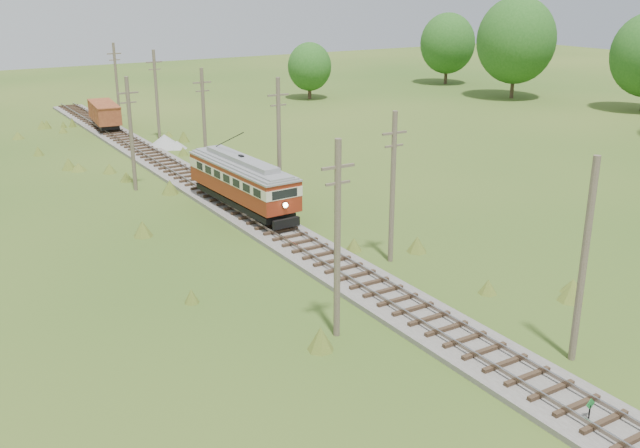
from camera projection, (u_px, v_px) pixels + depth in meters
ground at (627, 444)px, 24.50m from camera, size 260.00×260.00×0.00m
railbed_main at (222, 198)px, 51.90m from camera, size 3.60×96.00×0.57m
switch_marker at (590, 409)px, 25.41m from camera, size 0.45×0.06×1.08m
streetcar at (242, 179)px, 48.29m from camera, size 3.14×11.46×5.20m
gondola at (104, 113)px, 75.85m from camera, size 3.14×7.52×2.43m
gravel_pile at (167, 142)px, 68.47m from camera, size 3.49×3.70×1.27m
utility_pole_r_1 at (584, 262)px, 28.66m from camera, size 0.30×0.30×8.80m
utility_pole_r_2 at (393, 186)px, 39.25m from camera, size 1.60×0.30×8.60m
utility_pole_r_3 at (279, 141)px, 49.64m from camera, size 1.60×0.30×9.00m
utility_pole_r_4 at (204, 117)px, 60.13m from camera, size 1.60×0.30×8.40m
utility_pole_r_5 at (157, 94)px, 70.75m from camera, size 1.60×0.30×8.90m
utility_pole_r_6 at (117, 81)px, 81.18m from camera, size 1.60×0.30×8.70m
utility_pole_l_a at (337, 239)px, 30.63m from camera, size 1.60×0.30×9.00m
utility_pole_l_b at (131, 133)px, 53.16m from camera, size 1.60×0.30×8.60m
tree_right_4 at (516, 40)px, 95.56m from camera, size 10.50×10.50×13.53m
tree_right_5 at (448, 43)px, 109.97m from camera, size 8.40×8.40×10.82m
tree_mid_b at (310, 67)px, 96.10m from camera, size 5.88×5.88×7.57m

